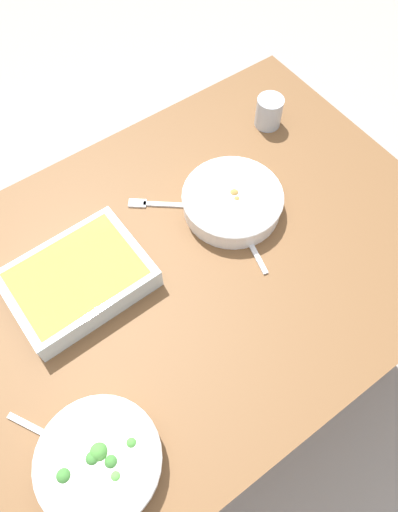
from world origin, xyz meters
TOP-DOWN VIEW (x-y plane):
  - ground_plane at (0.00, 0.00)m, footprint 6.00×6.00m
  - dining_table at (0.00, 0.00)m, footprint 1.20×0.90m
  - stew_bowl at (0.15, 0.06)m, footprint 0.25×0.25m
  - broccoli_bowl at (-0.41, -0.26)m, footprint 0.23×0.23m
  - baking_dish at (-0.26, 0.09)m, footprint 0.31×0.23m
  - drink_cup at (0.40, 0.24)m, footprint 0.07×0.07m
  - spoon_by_stew at (0.12, -0.02)m, footprint 0.06×0.17m
  - spoon_by_broccoli at (-0.46, -0.17)m, footprint 0.10×0.16m
  - fork_on_table at (0.00, 0.18)m, footprint 0.15×0.12m

SIDE VIEW (x-z plane):
  - ground_plane at x=0.00m, z-range 0.00..0.00m
  - dining_table at x=0.00m, z-range 0.28..1.02m
  - fork_on_table at x=0.00m, z-range 0.74..0.75m
  - spoon_by_stew at x=0.12m, z-range 0.74..0.75m
  - spoon_by_broccoli at x=-0.46m, z-range 0.74..0.75m
  - broccoli_bowl at x=-0.41m, z-range 0.74..0.80m
  - stew_bowl at x=0.15m, z-range 0.74..0.80m
  - baking_dish at x=-0.26m, z-range 0.74..0.80m
  - drink_cup at x=0.40m, z-range 0.74..0.82m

